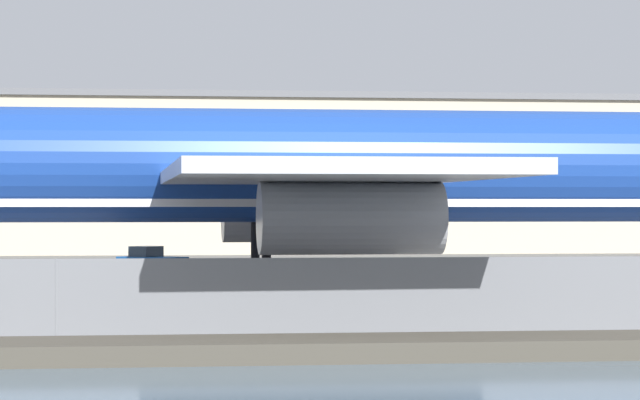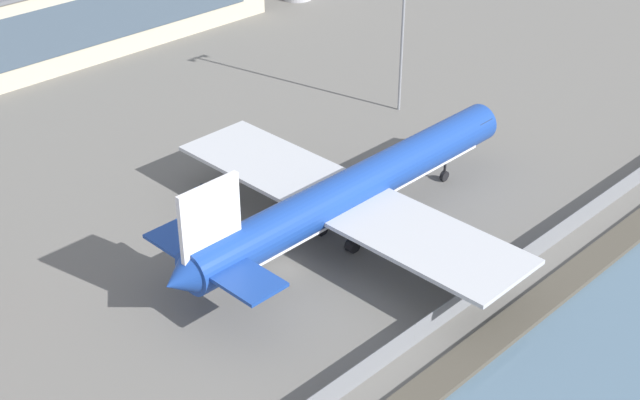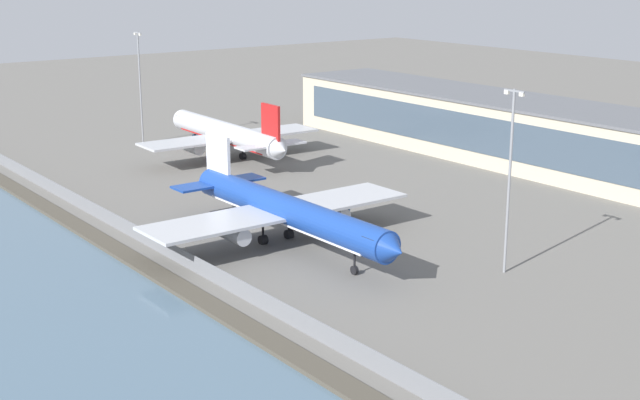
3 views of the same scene
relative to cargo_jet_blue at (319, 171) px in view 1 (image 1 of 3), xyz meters
name	(u,v)px [view 1 (image 1 of 3)]	position (x,y,z in m)	size (l,w,h in m)	color
ground_plane	(77,306)	(-9.10, 0.02, -5.06)	(500.00, 500.00, 0.00)	#66635E
shoreline_seawall	(47,352)	(-9.10, -20.48, -4.81)	(320.00, 3.00, 0.50)	#474238
perimeter_fence	(56,302)	(-9.10, -15.98, -3.91)	(280.00, 0.10, 2.30)	slate
cargo_jet_blue	(319,171)	(0.00, 0.00, 0.00)	(47.64, 40.84, 13.27)	#193D93
baggage_tug	(152,267)	(-6.09, 15.58, -4.26)	(3.45, 3.33, 1.80)	#19519E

